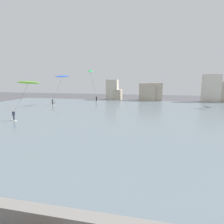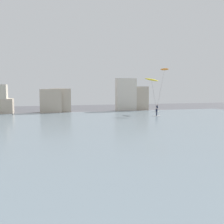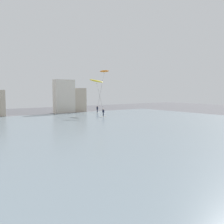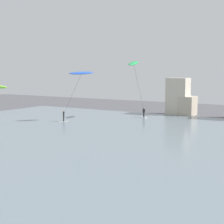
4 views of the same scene
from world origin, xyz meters
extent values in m
cube|color=slate|center=(0.00, 30.72, 0.05)|extent=(84.00, 52.00, 0.10)
cube|color=#B7A893|center=(-9.98, 58.04, 1.65)|extent=(2.50, 3.40, 3.31)
cube|color=#B7A893|center=(-0.85, 58.00, 2.22)|extent=(4.08, 2.03, 4.45)
cube|color=#B7A893|center=(-0.65, 57.86, 2.71)|extent=(4.76, 3.66, 5.42)
cube|color=#B7A893|center=(1.62, 58.30, 2.76)|extent=(4.55, 2.94, 5.52)
cube|color=beige|center=(17.51, 58.06, 3.99)|extent=(4.91, 2.12, 7.99)
cube|color=#B7A893|center=(20.83, 58.87, 3.00)|extent=(4.97, 3.02, 5.99)
cube|color=silver|center=(19.62, 44.57, 0.13)|extent=(1.45, 0.65, 0.06)
cylinder|color=#191E33|center=(19.62, 44.57, 0.55)|extent=(0.20, 0.20, 0.78)
cube|color=#191E33|center=(19.62, 44.57, 1.24)|extent=(0.27, 0.37, 0.60)
sphere|color=beige|center=(19.62, 44.57, 1.65)|extent=(0.20, 0.20, 0.20)
cylinder|color=#333333|center=(19.48, 45.63, 4.20)|extent=(0.30, 2.15, 6.03)
ellipsoid|color=yellow|center=(19.34, 46.69, 7.36)|extent=(2.85, 2.41, 0.93)
cube|color=silver|center=(23.39, 52.54, 0.13)|extent=(1.45, 1.02, 0.06)
cylinder|color=#191E33|center=(23.39, 52.54, 0.55)|extent=(0.20, 0.20, 0.78)
cube|color=#191E33|center=(23.39, 52.54, 1.24)|extent=(0.35, 0.40, 0.60)
sphere|color=#9E7051|center=(23.39, 52.54, 1.65)|extent=(0.20, 0.20, 0.20)
cylinder|color=#333333|center=(23.83, 51.69, 5.44)|extent=(0.91, 1.73, 8.50)
ellipsoid|color=orange|center=(24.27, 50.85, 9.83)|extent=(1.31, 3.21, 0.54)
camera|label=1|loc=(1.71, -2.93, 6.81)|focal=31.06mm
camera|label=2|loc=(-2.23, -3.19, 5.96)|focal=41.72mm
camera|label=3|loc=(-9.06, 2.82, 5.40)|focal=40.30mm
camera|label=4|loc=(7.92, 2.82, 7.50)|focal=53.05mm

